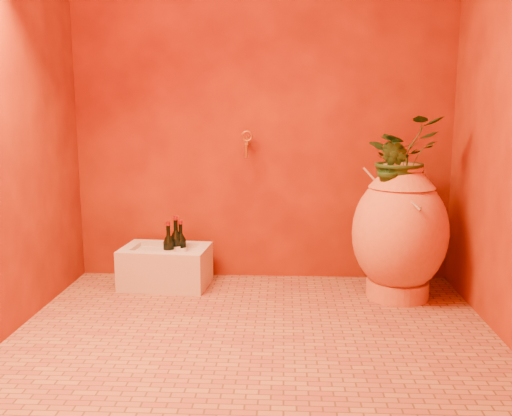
# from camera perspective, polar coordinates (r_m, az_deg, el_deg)

# --- Properties ---
(floor) EXTENTS (2.50, 2.50, 0.00)m
(floor) POSITION_cam_1_polar(r_m,az_deg,el_deg) (3.04, -0.17, -12.28)
(floor) COLOR #955C31
(floor) RESTS_ON ground
(wall_back) EXTENTS (2.50, 0.02, 2.50)m
(wall_back) POSITION_cam_1_polar(r_m,az_deg,el_deg) (3.81, 0.61, 11.52)
(wall_back) COLOR #621505
(wall_back) RESTS_ON ground
(wall_left) EXTENTS (0.02, 2.00, 2.50)m
(wall_left) POSITION_cam_1_polar(r_m,az_deg,el_deg) (3.13, -24.12, 10.94)
(wall_left) COLOR #621505
(wall_left) RESTS_ON ground
(amphora) EXTENTS (0.72, 0.72, 0.82)m
(amphora) POSITION_cam_1_polar(r_m,az_deg,el_deg) (3.55, 14.18, -2.35)
(amphora) COLOR #CC6F39
(amphora) RESTS_ON floor
(stone_basin) EXTENTS (0.58, 0.42, 0.26)m
(stone_basin) POSITION_cam_1_polar(r_m,az_deg,el_deg) (3.78, -9.01, -5.87)
(stone_basin) COLOR #BBB39B
(stone_basin) RESTS_ON floor
(wine_bottle_a) EXTENTS (0.07, 0.07, 0.30)m
(wine_bottle_a) POSITION_cam_1_polar(r_m,az_deg,el_deg) (3.68, -8.71, -4.31)
(wine_bottle_a) COLOR black
(wine_bottle_a) RESTS_ON stone_basin
(wine_bottle_b) EXTENTS (0.07, 0.07, 0.29)m
(wine_bottle_b) POSITION_cam_1_polar(r_m,az_deg,el_deg) (3.73, -7.50, -4.10)
(wine_bottle_b) COLOR black
(wine_bottle_b) RESTS_ON stone_basin
(wine_bottle_c) EXTENTS (0.08, 0.08, 0.32)m
(wine_bottle_c) POSITION_cam_1_polar(r_m,az_deg,el_deg) (3.73, -7.98, -3.97)
(wine_bottle_c) COLOR black
(wine_bottle_c) RESTS_ON stone_basin
(wall_tap) EXTENTS (0.07, 0.15, 0.17)m
(wall_tap) POSITION_cam_1_polar(r_m,az_deg,el_deg) (3.73, -0.92, 6.56)
(wall_tap) COLOR #B38729
(wall_tap) RESTS_ON wall_back
(plant_main) EXTENTS (0.56, 0.54, 0.49)m
(plant_main) POSITION_cam_1_polar(r_m,az_deg,el_deg) (3.51, 14.32, 5.00)
(plant_main) COLOR #1B3F16
(plant_main) RESTS_ON amphora
(plant_side) EXTENTS (0.22, 0.22, 0.32)m
(plant_side) POSITION_cam_1_polar(r_m,az_deg,el_deg) (3.41, 13.46, 3.85)
(plant_side) COLOR #1B3F16
(plant_side) RESTS_ON amphora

